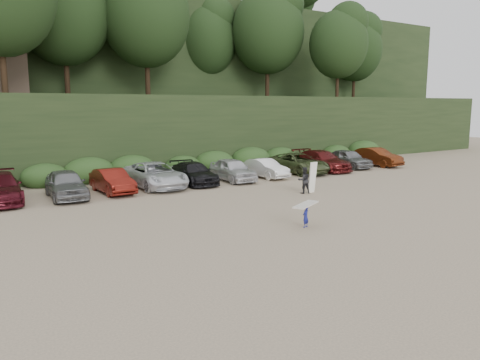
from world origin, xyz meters
TOP-DOWN VIEW (x-y plane):
  - ground at (0.00, 0.00)m, footprint 120.00×120.00m
  - hillside_backdrop at (-0.26, 35.93)m, footprint 90.00×41.50m
  - parked_cars at (-1.20, 10.11)m, footprint 39.91×5.98m
  - child_surfer at (-0.95, -2.61)m, footprint 1.77×1.22m
  - adult_surfer at (4.18, 3.48)m, footprint 1.26×0.78m

SIDE VIEW (x-z plane):
  - ground at x=0.00m, z-range 0.00..0.00m
  - child_surfer at x=-0.95m, z-range 0.19..1.23m
  - parked_cars at x=-1.20m, z-range -0.04..1.58m
  - adult_surfer at x=4.18m, z-range -0.13..1.74m
  - hillside_backdrop at x=-0.26m, z-range -2.78..25.22m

